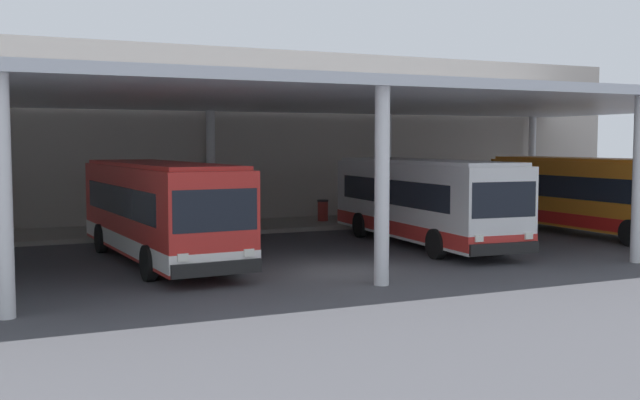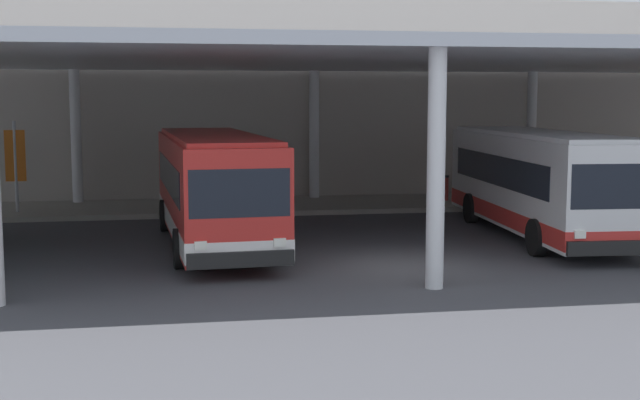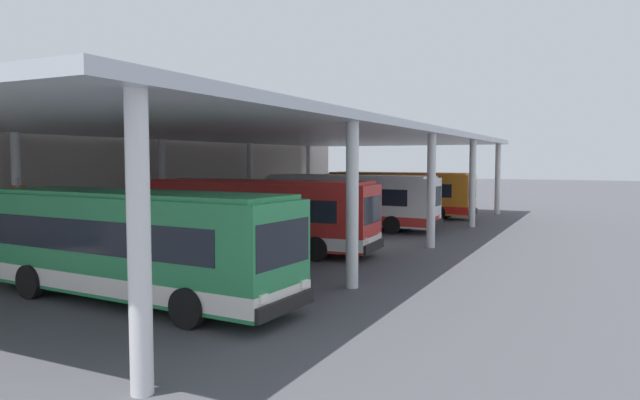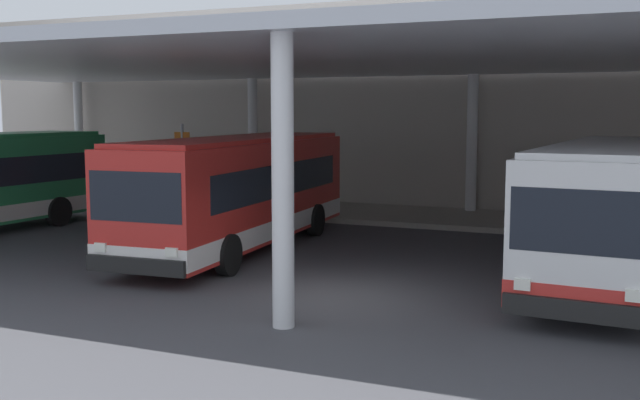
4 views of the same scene
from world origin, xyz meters
TOP-DOWN VIEW (x-y plane):
  - ground_plane at (0.00, 0.00)m, footprint 200.00×200.00m
  - platform_kerb at (0.00, 11.75)m, footprint 42.00×4.50m
  - station_building_facade at (0.00, 15.00)m, footprint 48.00×1.60m
  - canopy_shelter at (0.00, 5.50)m, footprint 40.00×17.00m
  - bus_nearest_bay at (-13.69, 2.46)m, footprint 3.11×10.65m
  - bus_second_bay at (-4.51, 3.95)m, footprint 3.19×10.67m
  - bus_middle_bay at (5.26, 3.86)m, footprint 3.18×10.66m
  - bus_far_bay at (13.23, 3.49)m, footprint 2.81×10.56m
  - bench_waiting at (7.24, 11.82)m, footprint 1.80×0.45m
  - trash_bin at (4.82, 11.72)m, footprint 0.52×0.52m
  - banner_sign at (-11.06, 10.94)m, footprint 0.70×0.12m

SIDE VIEW (x-z plane):
  - ground_plane at x=0.00m, z-range 0.00..0.00m
  - platform_kerb at x=0.00m, z-range 0.00..0.18m
  - bench_waiting at x=7.24m, z-range 0.20..1.12m
  - trash_bin at x=4.82m, z-range 0.19..1.17m
  - bus_nearest_bay at x=-13.69m, z-range 0.07..3.24m
  - bus_second_bay at x=-4.51m, z-range 0.07..3.24m
  - bus_middle_bay at x=5.26m, z-range 0.07..3.24m
  - bus_far_bay at x=13.23m, z-range 0.07..3.24m
  - banner_sign at x=-11.06m, z-range 0.38..3.58m
  - station_building_facade at x=0.00m, z-range 0.00..8.28m
  - canopy_shelter at x=0.00m, z-range 2.52..8.07m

